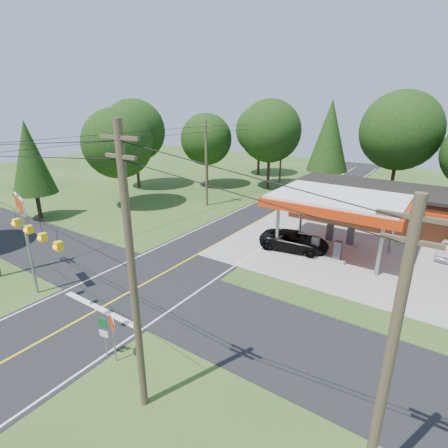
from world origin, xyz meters
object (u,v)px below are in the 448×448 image
Objects in this scene: octagonal_stop_sign at (112,326)px; suv_car at (294,241)px; big_stop_sign at (23,222)px; gas_canopy at (338,203)px; sedan_car at (447,250)px.

suv_car is at bearing 84.62° from octagonal_stop_sign.
octagonal_stop_sign is (-1.65, -17.51, 1.21)m from suv_car.
big_stop_sign is at bearing 136.64° from suv_car.
sedan_car is at bearing 26.57° from gas_canopy.
octagonal_stop_sign is at bearing 165.84° from suv_car.
octagonal_stop_sign is (-4.50, -19.01, -2.27)m from gas_canopy.
octagonal_stop_sign is (-12.50, -23.01, 1.39)m from sedan_car.
suv_car is 17.63m from octagonal_stop_sign.
sedan_car is 31.19m from big_stop_sign.
big_stop_sign reaches higher than sedan_car.
gas_canopy is at bearing -149.10° from sedan_car.
sedan_car is at bearing -71.87° from suv_car.
gas_canopy is at bearing 76.69° from octagonal_stop_sign.
gas_canopy is 4.74m from suv_car.
gas_canopy is 19.67m from octagonal_stop_sign.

